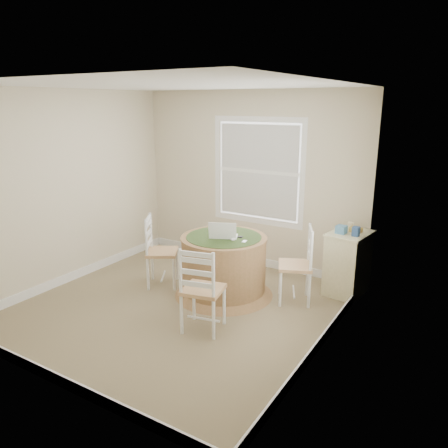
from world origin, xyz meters
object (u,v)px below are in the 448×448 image
Objects in this scene: round_table at (224,263)px; chair_near at (203,289)px; chair_left at (162,252)px; corner_chest at (347,263)px; laptop at (223,235)px; chair_right at (295,265)px.

round_table is 1.34× the size of chair_near.
chair_left reaches higher than corner_chest.
laptop is at bearing -78.69° from round_table.
laptop is at bearing -85.45° from chair_near.
corner_chest is at bearing 22.37° from round_table.
laptop reaches higher than corner_chest.
laptop reaches higher than chair_near.
corner_chest is at bearing -133.51° from chair_near.
round_table is at bearing -110.50° from chair_left.
chair_right is 2.18× the size of laptop.
corner_chest is (1.34, 0.88, -0.01)m from round_table.
corner_chest reaches higher than round_table.
chair_right is at bearing -106.59° from chair_left.
chair_near is at bearing -153.55° from chair_left.
laptop reaches higher than chair_right.
chair_near is at bearing -50.44° from chair_right.
round_table is 1.61m from corner_chest.
chair_left is 1.37m from chair_near.
round_table is 0.89m from chair_left.
chair_near is at bearing 82.60° from laptop.
chair_near is 1.00× the size of chair_right.
chair_left is 0.96m from laptop.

